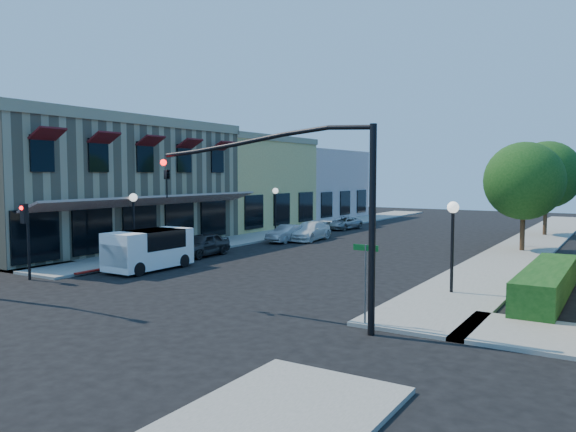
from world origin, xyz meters
The scene contains 22 objects.
ground centered at (0.00, 0.00, 0.00)m, with size 120.00×120.00×0.00m, color black.
sidewalk_left centered at (-8.75, 27.00, 0.06)m, with size 3.50×50.00×0.12m, color gray.
sidewalk_right centered at (8.75, 27.00, 0.06)m, with size 3.50×50.00×0.12m, color gray.
curb_red_strip centered at (-6.90, 8.00, 0.00)m, with size 0.25×10.00×0.06m, color maroon.
corner_brick_building centered at (-15.45, 11.00, 4.01)m, with size 11.77×18.20×8.10m.
yellow_stucco_building centered at (-15.50, 26.00, 3.80)m, with size 10.00×12.00×7.60m, color tan.
pink_stucco_building centered at (-15.50, 38.00, 3.50)m, with size 10.00×12.00×7.00m, color #CCA99A.
hedge centered at (11.70, 9.00, 0.00)m, with size 1.40×8.00×1.10m, color #123F12.
street_tree_a centered at (8.80, 22.00, 4.19)m, with size 4.56×4.56×6.48m.
street_tree_b centered at (8.80, 32.00, 4.54)m, with size 4.94×4.94×7.02m.
signal_mast_arm centered at (5.86, 1.50, 4.09)m, with size 8.01×0.39×6.00m.
secondary_signal centered at (-8.00, 1.41, 2.32)m, with size 0.28×0.42×3.32m.
street_name_sign centered at (7.50, 2.20, 1.70)m, with size 0.80×0.06×2.50m.
lamppost_left_near centered at (-8.50, 8.00, 2.74)m, with size 0.44×0.44×3.57m.
lamppost_left_far centered at (-8.50, 22.00, 2.74)m, with size 0.44×0.44×3.57m.
lamppost_right_near centered at (8.50, 8.00, 2.74)m, with size 0.44×0.44×3.57m.
lamppost_right_far centered at (8.50, 24.00, 2.74)m, with size 0.44×0.44×3.57m.
white_van centered at (-5.41, 6.00, 1.10)m, with size 1.95×4.32×1.91m.
parked_car_a centered at (-6.20, 10.87, 0.65)m, with size 1.54×3.83×1.30m, color black.
parked_car_b centered at (-5.63, 19.00, 0.58)m, with size 1.23×3.52×1.16m, color #9EA0A3.
parked_car_c centered at (-4.80, 20.63, 0.64)m, with size 1.78×4.39×1.27m, color white.
parked_car_d centered at (-6.20, 28.87, 0.53)m, with size 1.75×3.79×1.05m, color #97999C.
Camera 1 is at (14.22, -13.17, 4.59)m, focal length 35.00 mm.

